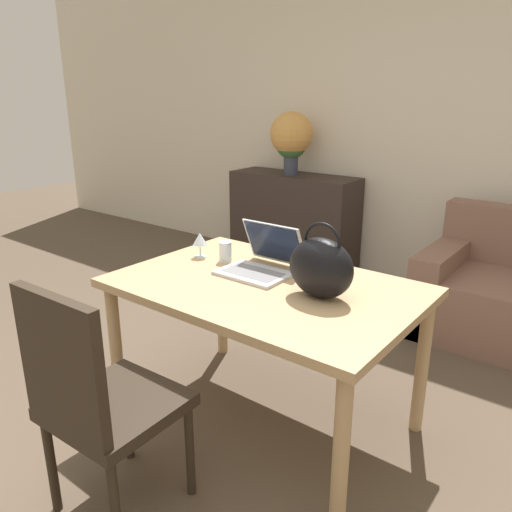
{
  "coord_description": "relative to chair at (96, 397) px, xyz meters",
  "views": [
    {
      "loc": [
        1.31,
        -1.12,
        1.55
      ],
      "look_at": [
        -0.01,
        0.59,
        0.85
      ],
      "focal_mm": 35.0,
      "sensor_mm": 36.0,
      "label": 1
    }
  ],
  "objects": [
    {
      "name": "dining_table",
      "position": [
        0.12,
        0.84,
        0.12
      ],
      "size": [
        1.37,
        0.91,
        0.73
      ],
      "color": "tan",
      "rests_on": "ground_plane"
    },
    {
      "name": "laptop",
      "position": [
        0.01,
        0.97,
        0.26
      ],
      "size": [
        0.33,
        0.34,
        0.23
      ],
      "color": "silver",
      "rests_on": "dining_table"
    },
    {
      "name": "handbag",
      "position": [
        0.4,
        0.86,
        0.34
      ],
      "size": [
        0.29,
        0.18,
        0.33
      ],
      "color": "black",
      "rests_on": "dining_table"
    },
    {
      "name": "sideboard",
      "position": [
        -1.08,
        2.89,
        -0.09
      ],
      "size": [
        1.2,
        0.4,
        0.86
      ],
      "color": "#332823",
      "rests_on": "ground_plane"
    },
    {
      "name": "flower_vase",
      "position": [
        -1.09,
        2.85,
        0.66
      ],
      "size": [
        0.38,
        0.38,
        0.55
      ],
      "color": "#333847",
      "rests_on": "sideboard"
    },
    {
      "name": "drinking_glass",
      "position": [
        -0.23,
        0.97,
        0.26
      ],
      "size": [
        0.07,
        0.07,
        0.1
      ],
      "color": "silver",
      "rests_on": "dining_table"
    },
    {
      "name": "chair",
      "position": [
        0.0,
        0.0,
        0.0
      ],
      "size": [
        0.46,
        0.46,
        0.96
      ],
      "rotation": [
        0.0,
        0.0,
        0.04
      ],
      "color": "#2D2319",
      "rests_on": "ground_plane"
    },
    {
      "name": "wine_glass",
      "position": [
        -0.38,
        0.94,
        0.3
      ],
      "size": [
        0.08,
        0.08,
        0.13
      ],
      "color": "silver",
      "rests_on": "dining_table"
    },
    {
      "name": "wall_back",
      "position": [
        0.08,
        3.15,
        0.82
      ],
      "size": [
        10.0,
        0.06,
        2.7
      ],
      "color": "beige",
      "rests_on": "ground_plane"
    },
    {
      "name": "ground_plane",
      "position": [
        0.08,
        0.26,
        -0.53
      ],
      "size": [
        14.0,
        14.0,
        0.0
      ],
      "primitive_type": "plane",
      "color": "brown"
    }
  ]
}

